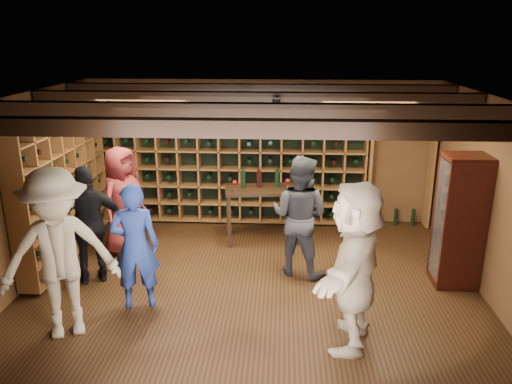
# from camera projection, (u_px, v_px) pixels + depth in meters

# --- Properties ---
(ground) EXTENTS (6.00, 6.00, 0.00)m
(ground) POSITION_uv_depth(u_px,v_px,m) (251.00, 284.00, 6.74)
(ground) COLOR black
(ground) RESTS_ON ground
(room_shell) EXTENTS (6.00, 6.00, 6.00)m
(room_shell) POSITION_uv_depth(u_px,v_px,m) (251.00, 104.00, 6.06)
(room_shell) COLOR brown
(room_shell) RESTS_ON ground
(wine_rack_back) EXTENTS (4.65, 0.30, 2.20)m
(wine_rack_back) POSITION_uv_depth(u_px,v_px,m) (230.00, 160.00, 8.64)
(wine_rack_back) COLOR brown
(wine_rack_back) RESTS_ON ground
(wine_rack_left) EXTENTS (0.30, 2.65, 2.20)m
(wine_rack_left) POSITION_uv_depth(u_px,v_px,m) (63.00, 182.00, 7.33)
(wine_rack_left) COLOR brown
(wine_rack_left) RESTS_ON ground
(crate_shelf) EXTENTS (1.20, 0.32, 2.07)m
(crate_shelf) POSITION_uv_depth(u_px,v_px,m) (403.00, 138.00, 8.35)
(crate_shelf) COLOR brown
(crate_shelf) RESTS_ON ground
(display_cabinet) EXTENTS (0.55, 0.50, 1.75)m
(display_cabinet) POSITION_uv_depth(u_px,v_px,m) (459.00, 224.00, 6.53)
(display_cabinet) COLOR #34100A
(display_cabinet) RESTS_ON ground
(man_blue_shirt) EXTENTS (0.64, 0.49, 1.59)m
(man_blue_shirt) POSITION_uv_depth(u_px,v_px,m) (135.00, 246.00, 5.99)
(man_blue_shirt) COLOR navy
(man_blue_shirt) RESTS_ON ground
(man_grey_suit) EXTENTS (1.01, 0.92, 1.69)m
(man_grey_suit) POSITION_uv_depth(u_px,v_px,m) (299.00, 216.00, 6.83)
(man_grey_suit) COLOR black
(man_grey_suit) RESTS_ON ground
(guest_red_floral) EXTENTS (0.80, 0.96, 1.67)m
(guest_red_floral) POSITION_uv_depth(u_px,v_px,m) (123.00, 201.00, 7.51)
(guest_red_floral) COLOR maroon
(guest_red_floral) RESTS_ON ground
(guest_woman_black) EXTENTS (1.03, 0.77, 1.62)m
(guest_woman_black) POSITION_uv_depth(u_px,v_px,m) (90.00, 225.00, 6.61)
(guest_woman_black) COLOR black
(guest_woman_black) RESTS_ON ground
(guest_khaki) EXTENTS (1.43, 1.15, 1.93)m
(guest_khaki) POSITION_uv_depth(u_px,v_px,m) (59.00, 255.00, 5.37)
(guest_khaki) COLOR gray
(guest_khaki) RESTS_ON ground
(guest_beige) EXTENTS (1.00, 1.80, 1.85)m
(guest_beige) POSITION_uv_depth(u_px,v_px,m) (355.00, 265.00, 5.20)
(guest_beige) COLOR tan
(guest_beige) RESTS_ON ground
(tasting_table) EXTENTS (1.25, 0.75, 1.17)m
(tasting_table) POSITION_uv_depth(u_px,v_px,m) (262.00, 194.00, 7.96)
(tasting_table) COLOR black
(tasting_table) RESTS_ON ground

